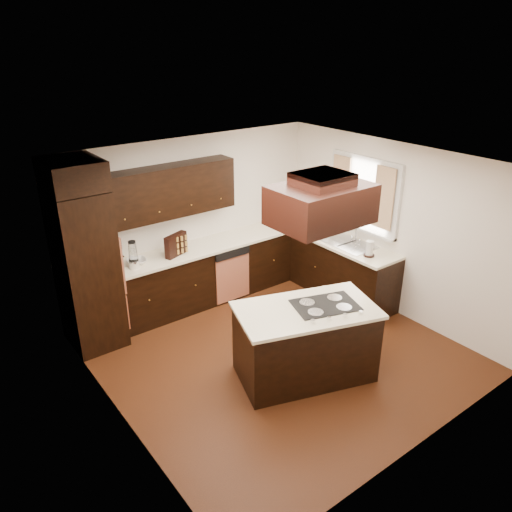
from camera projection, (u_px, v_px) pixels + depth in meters
name	position (u px, v px, depth m)	size (l,w,h in m)	color
floor	(277.00, 353.00, 6.54)	(4.20, 4.20, 0.02)	#522711
ceiling	(281.00, 164.00, 5.51)	(4.20, 4.20, 0.02)	white
wall_back	(191.00, 219.00, 7.56)	(4.20, 0.02, 2.50)	silver
wall_front	(428.00, 346.00, 4.49)	(4.20, 0.02, 2.50)	silver
wall_left	(112.00, 322.00, 4.86)	(0.02, 4.20, 2.50)	silver
wall_right	(392.00, 229.00, 7.19)	(0.02, 4.20, 2.50)	silver
oven_column	(87.00, 270.00, 6.37)	(0.65, 0.75, 2.12)	black
wall_oven_face	(113.00, 259.00, 6.54)	(0.05, 0.62, 0.78)	#B46447
base_cabinets_back	(206.00, 274.00, 7.68)	(2.93, 0.60, 0.88)	black
base_cabinets_right	(329.00, 264.00, 8.00)	(0.60, 2.40, 0.88)	black
countertop_back	(205.00, 247.00, 7.49)	(2.93, 0.63, 0.04)	#ECE3C3
countertop_right	(330.00, 238.00, 7.81)	(0.63, 2.40, 0.04)	#ECE3C3
upper_cabinets	(169.00, 191.00, 6.97)	(2.00, 0.34, 0.72)	black
dishwasher_front	(232.00, 278.00, 7.65)	(0.60, 0.05, 0.72)	#B46447
window_frame	(364.00, 194.00, 7.40)	(0.06, 1.32, 1.12)	silver
window_pane	(365.00, 194.00, 7.42)	(0.00, 1.20, 1.00)	white
curtain_left	(384.00, 198.00, 7.04)	(0.02, 0.34, 0.90)	beige
curtain_right	(341.00, 185.00, 7.66)	(0.02, 0.34, 0.90)	beige
sink_rim	(347.00, 243.00, 7.55)	(0.52, 0.84, 0.01)	silver
island	(305.00, 344.00, 5.95)	(1.56, 0.85, 0.88)	black
island_top	(307.00, 310.00, 5.76)	(1.62, 0.91, 0.04)	#ECE3C3
cooktop	(325.00, 305.00, 5.82)	(0.74, 0.49, 0.01)	black
range_hood	(321.00, 204.00, 5.31)	(1.05, 0.72, 0.42)	black
hood_duct	(322.00, 179.00, 5.20)	(0.55, 0.50, 0.13)	black
blender_base	(134.00, 264.00, 6.76)	(0.15, 0.15, 0.10)	silver
blender_pitcher	(133.00, 252.00, 6.69)	(0.13, 0.13, 0.26)	silver
spice_rack	(176.00, 245.00, 7.09)	(0.38, 0.10, 0.32)	black
mixing_bowl	(136.00, 262.00, 6.87)	(0.27, 0.27, 0.07)	silver
soap_bottle	(325.00, 228.00, 7.87)	(0.10, 0.10, 0.21)	silver
paper_towel	(369.00, 249.00, 7.07)	(0.11, 0.11, 0.23)	silver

